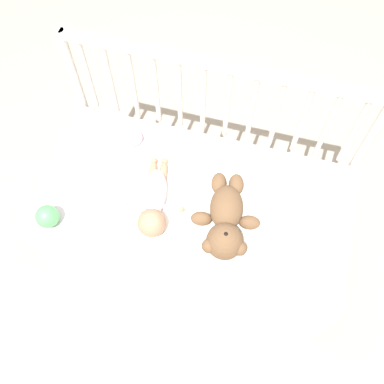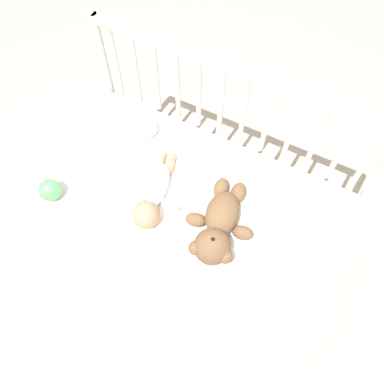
% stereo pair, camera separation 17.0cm
% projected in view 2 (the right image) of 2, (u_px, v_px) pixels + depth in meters
% --- Properties ---
extents(ground_plane, '(12.00, 12.00, 0.00)m').
position_uv_depth(ground_plane, '(193.00, 245.00, 2.24)').
color(ground_plane, tan).
extents(crib_mattress, '(1.29, 0.65, 0.54)m').
position_uv_depth(crib_mattress, '(193.00, 224.00, 2.00)').
color(crib_mattress, silver).
rests_on(crib_mattress, ground_plane).
extents(crib_rail, '(1.29, 0.04, 0.96)m').
position_uv_depth(crib_rail, '(231.00, 116.00, 1.79)').
color(crib_rail, beige).
rests_on(crib_rail, ground_plane).
extents(blanket, '(0.79, 0.50, 0.01)m').
position_uv_depth(blanket, '(190.00, 205.00, 1.74)').
color(blanket, white).
rests_on(blanket, crib_mattress).
extents(teddy_bear, '(0.28, 0.40, 0.14)m').
position_uv_depth(teddy_bear, '(218.00, 226.00, 1.63)').
color(teddy_bear, brown).
rests_on(teddy_bear, crib_mattress).
extents(baby, '(0.25, 0.38, 0.11)m').
position_uv_depth(baby, '(153.00, 196.00, 1.71)').
color(baby, white).
rests_on(baby, crib_mattress).
extents(toy_ball, '(0.09, 0.09, 0.09)m').
position_uv_depth(toy_ball, '(50.00, 190.00, 1.73)').
color(toy_ball, '#59BF66').
rests_on(toy_ball, crib_mattress).
extents(small_pillow, '(0.19, 0.13, 0.06)m').
position_uv_depth(small_pillow, '(137.00, 125.00, 1.91)').
color(small_pillow, silver).
rests_on(small_pillow, crib_mattress).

